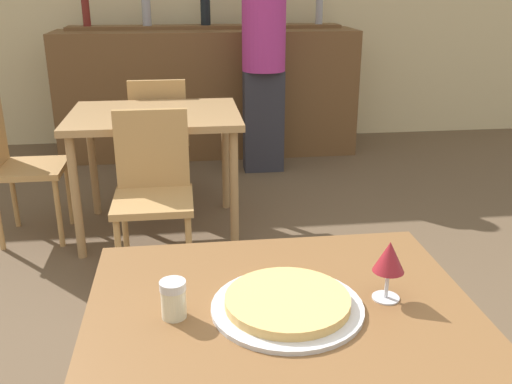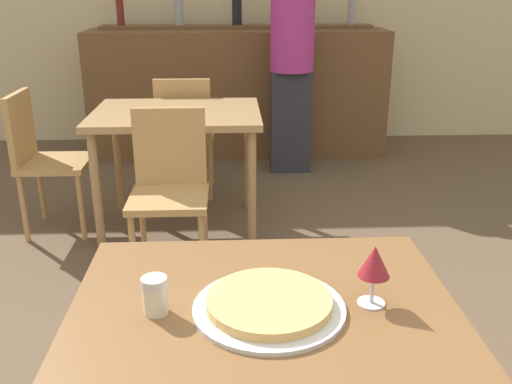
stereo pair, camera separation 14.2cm
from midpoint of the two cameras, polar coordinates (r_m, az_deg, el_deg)
name	(u,v)px [view 2 (the right image)]	position (r m, az deg, el deg)	size (l,w,h in m)	color
dining_table_near	(264,336)	(1.50, 3.61, -14.21)	(0.97, 0.78, 0.72)	brown
dining_table_far	(177,126)	(3.48, -6.75, 6.59)	(1.00, 0.78, 0.76)	#A87F51
bar_counter	(238,93)	(5.18, -1.01, 9.90)	(2.60, 0.56, 1.09)	brown
bar_back_shelf	(237,21)	(5.25, -1.12, 16.72)	(2.39, 0.24, 0.33)	brown
chair_far_side_front	(170,181)	(2.99, -7.30, 1.06)	(0.40, 0.40, 0.87)	tan
chair_far_side_back	(185,129)	(4.06, -6.15, 6.30)	(0.40, 0.40, 0.87)	tan
chair_far_side_left	(41,153)	(3.67, -19.64, 3.70)	(0.40, 0.40, 0.87)	tan
pizza_tray	(269,305)	(1.43, 4.23, -11.22)	(0.38, 0.38, 0.04)	silver
cheese_shaker	(155,295)	(1.41, -7.19, -10.26)	(0.06, 0.06, 0.10)	beige
person_standing	(292,56)	(4.58, 4.52, 13.36)	(0.34, 0.34, 1.71)	#2D2D38
wine_glass	(374,262)	(1.45, 14.50, -6.88)	(0.08, 0.08, 0.16)	silver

